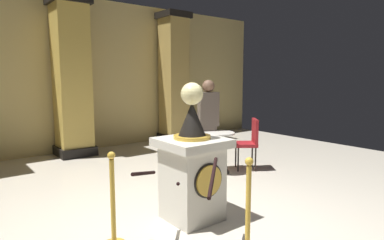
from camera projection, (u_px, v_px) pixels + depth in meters
name	position (u px, v px, depth m)	size (l,w,h in m)	color
ground_plane	(203.00, 225.00, 3.86)	(11.64, 11.64, 0.00)	beige
back_wall	(65.00, 75.00, 7.49)	(11.64, 0.16, 3.57)	tan
pedestal_clock	(192.00, 168.00, 3.94)	(0.74, 0.74, 1.67)	beige
stanchion_near	(113.00, 214.00, 3.32)	(0.24, 0.24, 1.00)	gold
stanchion_far	(248.00, 224.00, 3.11)	(0.24, 0.24, 0.99)	gold
velvet_rope	(178.00, 175.00, 3.16)	(0.99, 0.99, 0.22)	black
column_right	(174.00, 79.00, 8.80)	(0.73, 0.73, 3.43)	black
column_centre_rear	(72.00, 79.00, 7.14)	(0.81, 0.81, 3.43)	black
bystander_guest	(208.00, 122.00, 6.07)	(0.42, 0.35, 1.69)	brown
cafe_table	(219.00, 147.00, 5.93)	(0.57, 0.57, 0.75)	#332D28
cafe_chair_red	(250.00, 139.00, 6.13)	(0.56, 0.56, 0.96)	black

